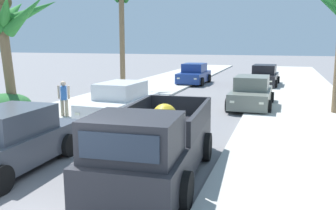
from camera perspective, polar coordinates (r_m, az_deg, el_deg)
sidewalk_left at (r=18.51m, az=-10.01°, el=0.39°), size 4.92×60.00×0.12m
sidewalk_right at (r=16.43m, az=21.03°, el=-1.39°), size 4.92×60.00×0.12m
curb_left at (r=18.05m, az=-7.03°, el=0.18°), size 0.16×60.00×0.10m
curb_right at (r=16.40m, az=17.33°, el=-1.23°), size 0.16×60.00×0.10m
pickup_truck at (r=8.19m, az=-2.29°, el=-6.79°), size 2.47×5.33×1.80m
car_left_near at (r=17.51m, az=13.34°, el=1.87°), size 2.06×4.28×1.54m
car_right_near at (r=9.74m, az=-24.43°, el=-5.38°), size 2.11×4.30×1.54m
car_left_mid at (r=26.87m, az=4.24°, el=4.96°), size 2.03×4.26×1.54m
car_right_mid at (r=26.18m, az=15.26°, el=4.48°), size 2.16×4.32×1.54m
car_left_far at (r=14.58m, az=-7.71°, el=0.41°), size 2.15×4.31×1.54m
palm_tree_left_mid at (r=15.64m, az=-24.98°, el=12.61°), size 4.07×3.71×5.08m
hedge_bush at (r=15.74m, az=-25.22°, el=-0.36°), size 1.80×2.80×1.10m
pedestrian at (r=15.13m, az=-16.47°, el=1.21°), size 0.57×0.44×1.59m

